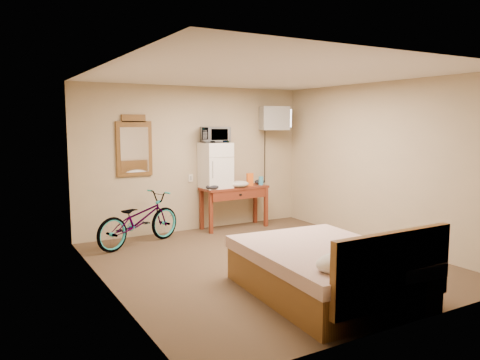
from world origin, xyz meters
The scene contains 13 objects.
room centered at (0.00, 0.00, 1.25)m, with size 4.60×4.64×2.50m.
desk centered at (0.65, 2.00, 0.62)m, with size 1.23×0.51×0.75m.
mini_fridge centered at (0.29, 2.06, 1.14)m, with size 0.49×0.48×0.79m.
microwave centered at (0.29, 2.06, 1.67)m, with size 0.49×0.33×0.27m, color white.
snack_bag centered at (0.95, 2.00, 0.86)m, with size 0.11×0.07×0.23m, color orange.
blue_cup centered at (1.19, 1.99, 0.83)m, with size 0.09×0.09×0.15m, color #3B9FCA.
cloth_cream centered at (0.67, 1.91, 0.81)m, with size 0.37×0.29×0.11m, color beige.
cloth_dark_a centered at (0.14, 1.88, 0.79)m, with size 0.24×0.18×0.09m, color black.
cloth_dark_b centered at (1.21, 2.08, 0.79)m, with size 0.19×0.16×0.09m, color black.
crt_television centered at (1.49, 2.02, 1.96)m, with size 0.59×0.65×0.43m.
wall_mirror centered at (-1.07, 2.27, 1.50)m, with size 0.59×0.04×1.00m.
bicycle centered at (-1.20, 1.73, 0.40)m, with size 0.54×1.53×0.80m, color black.
bed centered at (-0.08, -1.38, 0.30)m, with size 1.62×2.07×0.90m.
Camera 1 is at (-3.37, -5.15, 1.89)m, focal length 35.00 mm.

